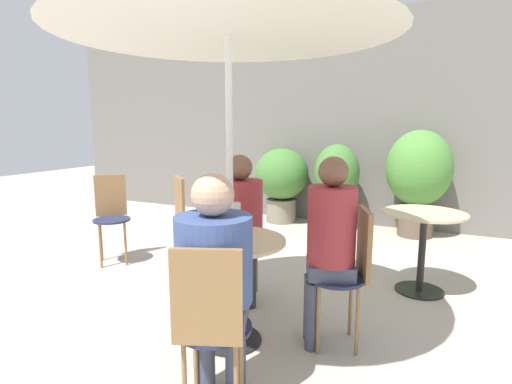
% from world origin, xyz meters
% --- Properties ---
extents(ground_plane, '(20.00, 20.00, 0.00)m').
position_xyz_m(ground_plane, '(0.00, 0.00, 0.00)').
color(ground_plane, '#B2A899').
extents(storefront_wall, '(10.00, 0.06, 3.00)m').
position_xyz_m(storefront_wall, '(0.00, 3.60, 1.50)').
color(storefront_wall, slate).
rests_on(storefront_wall, ground_plane).
extents(cafe_table_near, '(0.72, 0.72, 0.71)m').
position_xyz_m(cafe_table_near, '(0.01, -0.06, 0.53)').
color(cafe_table_near, black).
rests_on(cafe_table_near, ground_plane).
extents(cafe_table_far, '(0.69, 0.69, 0.71)m').
position_xyz_m(cafe_table_far, '(1.13, 1.34, 0.52)').
color(cafe_table_far, black).
rests_on(cafe_table_far, ground_plane).
extents(bistro_chair_0, '(0.40, 0.42, 0.92)m').
position_xyz_m(bistro_chair_0, '(0.29, -0.79, 0.56)').
color(bistro_chair_0, '#232847').
rests_on(bistro_chair_0, ground_plane).
extents(bistro_chair_1, '(0.42, 0.40, 0.92)m').
position_xyz_m(bistro_chair_1, '(0.74, 0.22, 0.56)').
color(bistro_chair_1, '#232847').
rests_on(bistro_chair_1, ground_plane).
extents(bistro_chair_2, '(0.40, 0.42, 0.92)m').
position_xyz_m(bistro_chair_2, '(-0.27, 0.66, 0.56)').
color(bistro_chair_2, '#232847').
rests_on(bistro_chair_2, ground_plane).
extents(bistro_chair_3, '(0.43, 0.43, 0.92)m').
position_xyz_m(bistro_chair_3, '(-1.91, 0.85, 0.56)').
color(bistro_chair_3, '#232847').
rests_on(bistro_chair_3, ground_plane).
extents(bistro_chair_4, '(0.43, 0.43, 0.92)m').
position_xyz_m(bistro_chair_4, '(-1.12, 1.11, 0.56)').
color(bistro_chair_4, '#232847').
rests_on(bistro_chair_4, ground_plane).
extents(seated_person_0, '(0.43, 0.45, 1.22)m').
position_xyz_m(seated_person_0, '(0.24, -0.65, 0.72)').
color(seated_person_0, '#42475B').
rests_on(seated_person_0, ground_plane).
extents(seated_person_1, '(0.37, 0.35, 1.25)m').
position_xyz_m(seated_person_1, '(0.60, 0.17, 0.75)').
color(seated_person_1, '#42475B').
rests_on(seated_person_1, ground_plane).
extents(seated_person_2, '(0.42, 0.44, 1.21)m').
position_xyz_m(seated_person_2, '(-0.22, 0.53, 0.72)').
color(seated_person_2, '#2D2D33').
rests_on(seated_person_2, ground_plane).
extents(beer_glass_0, '(0.07, 0.07, 0.20)m').
position_xyz_m(beer_glass_0, '(-0.06, 0.15, 0.81)').
color(beer_glass_0, silver).
rests_on(beer_glass_0, cafe_table_near).
extents(beer_glass_1, '(0.07, 0.07, 0.16)m').
position_xyz_m(beer_glass_1, '(0.11, -0.26, 0.79)').
color(beer_glass_1, '#B28433').
rests_on(beer_glass_1, cafe_table_near).
extents(potted_plant_0, '(0.80, 0.80, 1.10)m').
position_xyz_m(potted_plant_0, '(-0.90, 3.24, 0.65)').
color(potted_plant_0, slate).
rests_on(potted_plant_0, ground_plane).
extents(potted_plant_1, '(0.62, 0.62, 1.18)m').
position_xyz_m(potted_plant_1, '(-0.06, 3.17, 0.64)').
color(potted_plant_1, brown).
rests_on(potted_plant_1, ground_plane).
extents(potted_plant_2, '(0.82, 0.82, 1.38)m').
position_xyz_m(potted_plant_2, '(0.98, 3.24, 0.82)').
color(potted_plant_2, brown).
rests_on(potted_plant_2, ground_plane).
extents(umbrella, '(2.07, 2.07, 2.25)m').
position_xyz_m(umbrella, '(0.01, -0.06, 2.10)').
color(umbrella, silver).
rests_on(umbrella, ground_plane).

